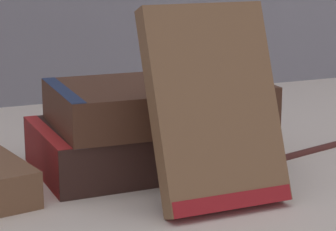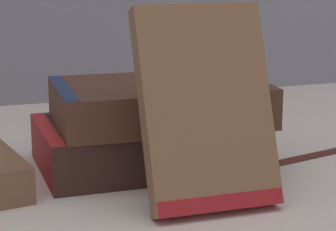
{
  "view_description": "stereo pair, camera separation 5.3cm",
  "coord_description": "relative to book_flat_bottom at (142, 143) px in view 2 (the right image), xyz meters",
  "views": [
    {
      "loc": [
        -0.18,
        -0.52,
        0.2
      ],
      "look_at": [
        0.06,
        0.03,
        0.05
      ],
      "focal_mm": 75.0,
      "sensor_mm": 36.0,
      "label": 1
    },
    {
      "loc": [
        -0.13,
        -0.53,
        0.2
      ],
      "look_at": [
        0.06,
        0.03,
        0.05
      ],
      "focal_mm": 75.0,
      "sensor_mm": 36.0,
      "label": 2
    }
  ],
  "objects": [
    {
      "name": "book_flat_top",
      "position": [
        0.01,
        -0.01,
        0.04
      ],
      "size": [
        0.19,
        0.13,
        0.04
      ],
      "rotation": [
        0.0,
        0.0,
        -0.04
      ],
      "color": "#4C2D1E",
      "rests_on": "book_flat_bottom"
    },
    {
      "name": "fountain_pen",
      "position": [
        0.18,
        -0.02,
        -0.02
      ],
      "size": [
        0.14,
        0.04,
        0.01
      ],
      "rotation": [
        0.0,
        0.0,
        0.25
      ],
      "color": "#471E19",
      "rests_on": "ground_plane"
    },
    {
      "name": "book_leaning_front",
      "position": [
        0.02,
        -0.11,
        0.05
      ],
      "size": [
        0.1,
        0.07,
        0.15
      ],
      "rotation": [
        -0.36,
        0.0,
        0.0
      ],
      "color": "brown",
      "rests_on": "ground_plane"
    },
    {
      "name": "ground_plane",
      "position": [
        -0.04,
        -0.06,
        -0.02
      ],
      "size": [
        3.0,
        3.0,
        0.0
      ],
      "primitive_type": "plane",
      "color": "beige"
    },
    {
      "name": "book_flat_bottom",
      "position": [
        0.0,
        0.0,
        0.0
      ],
      "size": [
        0.2,
        0.12,
        0.04
      ],
      "rotation": [
        0.0,
        0.0,
        0.0
      ],
      "color": "#331E19",
      "rests_on": "ground_plane"
    },
    {
      "name": "pocket_watch",
      "position": [
        0.05,
        -0.02,
        0.06
      ],
      "size": [
        0.05,
        0.05,
        0.01
      ],
      "color": "silver",
      "rests_on": "book_flat_top"
    }
  ]
}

